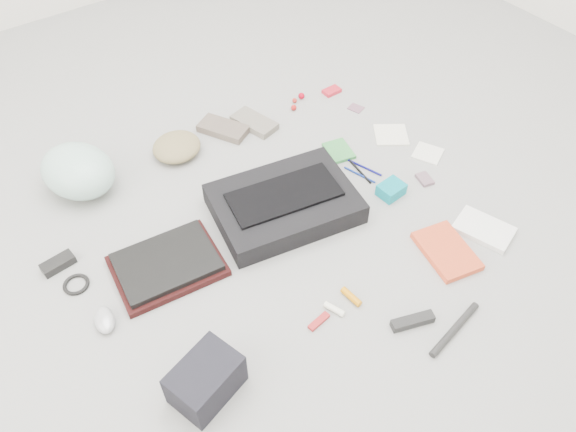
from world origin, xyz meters
TOP-DOWN VIEW (x-y plane):
  - ground_plane at (0.00, 0.00)m, footprint 4.00×4.00m
  - messenger_bag at (0.03, 0.06)m, footprint 0.57×0.45m
  - bag_flap at (0.03, 0.06)m, footprint 0.43×0.26m
  - laptop_sleeve at (-0.45, 0.08)m, footprint 0.39×0.31m
  - laptop at (-0.45, 0.08)m, footprint 0.35×0.27m
  - bike_helmet at (-0.53, 0.62)m, footprint 0.33×0.37m
  - beanie at (-0.14, 0.59)m, footprint 0.26×0.25m
  - mitten_left at (0.09, 0.60)m, footprint 0.19×0.23m
  - mitten_right at (0.22, 0.55)m, footprint 0.15×0.22m
  - power_brick at (-0.74, 0.31)m, footprint 0.12×0.06m
  - cable_coil at (-0.73, 0.20)m, footprint 0.10×0.10m
  - mouse at (-0.71, 0.00)m, footprint 0.08×0.11m
  - camera_bag at (-0.56, -0.38)m, footprint 0.23×0.19m
  - multitool at (-0.16, -0.39)m, footprint 0.08×0.03m
  - toiletry_tube_white at (-0.10, -0.38)m, footprint 0.04×0.07m
  - toiletry_tube_orange at (-0.02, -0.38)m, footprint 0.03×0.08m
  - u_lock at (0.07, -0.56)m, footprint 0.14×0.08m
  - bike_pump at (0.16, -0.66)m, footprint 0.25×0.07m
  - book_red at (0.37, -0.43)m, footprint 0.20×0.26m
  - book_white at (0.56, -0.44)m, footprint 0.19×0.23m
  - notepad at (0.41, 0.20)m, footprint 0.12×0.15m
  - pen_blue at (0.38, 0.05)m, footprint 0.05×0.14m
  - pen_black at (0.40, 0.06)m, footprint 0.03×0.16m
  - pen_navy at (0.43, 0.07)m, footprint 0.06×0.15m
  - accordion_wallet at (0.41, -0.10)m, footprint 0.10×0.08m
  - card_deck at (0.57, -0.13)m, footprint 0.06×0.08m
  - napkin_top at (0.65, 0.15)m, footprint 0.19×0.19m
  - napkin_bottom at (0.70, -0.02)m, footprint 0.15×0.15m
  - lollipop_a at (0.42, 0.54)m, footprint 0.03×0.03m
  - lollipop_b at (0.46, 0.58)m, footprint 0.03×0.03m
  - lollipop_c at (0.50, 0.59)m, footprint 0.04×0.04m
  - altoids_tin at (0.65, 0.54)m, footprint 0.08×0.05m
  - stamp_sheet at (0.66, 0.39)m, footprint 0.07×0.08m

SIDE VIEW (x-z plane):
  - ground_plane at x=0.00m, z-range 0.00..0.00m
  - stamp_sheet at x=0.66m, z-range 0.00..0.00m
  - napkin_bottom at x=0.70m, z-range 0.00..0.01m
  - napkin_top at x=0.65m, z-range 0.00..0.01m
  - pen_blue at x=0.38m, z-range 0.00..0.01m
  - pen_navy at x=0.43m, z-range 0.00..0.01m
  - pen_black at x=0.40m, z-range 0.00..0.01m
  - multitool at x=-0.16m, z-range 0.00..0.01m
  - cable_coil at x=-0.73m, z-range 0.00..0.01m
  - card_deck at x=0.57m, z-range 0.00..0.01m
  - notepad at x=0.41m, z-range 0.00..0.01m
  - altoids_tin at x=0.65m, z-range 0.00..0.02m
  - toiletry_tube_white at x=-0.10m, z-range 0.00..0.02m
  - book_white at x=0.56m, z-range 0.00..0.02m
  - lollipop_b at x=0.46m, z-range 0.00..0.02m
  - toiletry_tube_orange at x=-0.02m, z-range 0.00..0.02m
  - bike_pump at x=0.16m, z-range 0.00..0.02m
  - book_red at x=0.37m, z-range 0.00..0.02m
  - laptop_sleeve at x=-0.45m, z-range 0.00..0.02m
  - lollipop_a at x=0.42m, z-range 0.00..0.03m
  - u_lock at x=0.07m, z-range 0.00..0.03m
  - lollipop_c at x=0.50m, z-range 0.00..0.03m
  - mitten_right at x=0.22m, z-range 0.00..0.03m
  - power_brick at x=-0.74m, z-range 0.00..0.03m
  - mitten_left at x=0.09m, z-range 0.00..0.03m
  - mouse at x=-0.71m, z-range 0.00..0.04m
  - accordion_wallet at x=0.41m, z-range 0.00..0.05m
  - beanie at x=-0.14m, z-range 0.00..0.07m
  - laptop at x=-0.45m, z-range 0.02..0.05m
  - messenger_bag at x=0.03m, z-range 0.00..0.08m
  - camera_bag at x=-0.56m, z-range 0.00..0.13m
  - bag_flap at x=0.03m, z-range 0.08..0.10m
  - bike_helmet at x=-0.53m, z-range 0.00..0.18m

